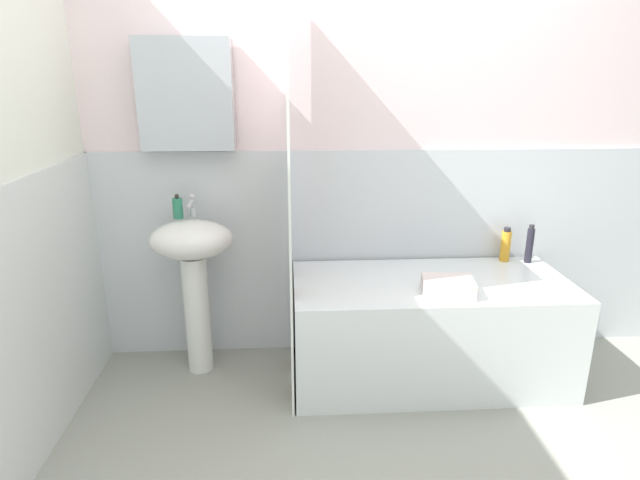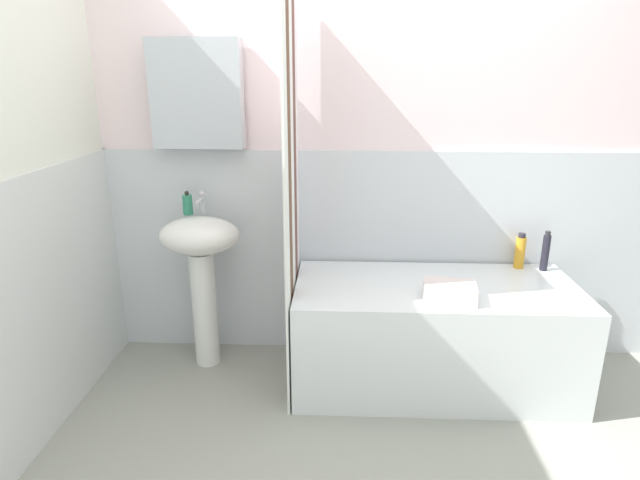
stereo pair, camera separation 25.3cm
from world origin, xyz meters
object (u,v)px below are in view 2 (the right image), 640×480
at_px(lotion_bottle, 545,252).
at_px(towel_folded, 450,292).
at_px(bathtub, 433,334).
at_px(sink, 201,259).
at_px(body_wash_bottle, 520,252).
at_px(soap_dispenser, 188,204).

relative_size(lotion_bottle, towel_folded, 0.92).
distance_m(bathtub, towel_folded, 0.37).
height_order(sink, body_wash_bottle, sink).
bearing_deg(soap_dispenser, body_wash_bottle, 2.15).
distance_m(soap_dispenser, lotion_bottle, 1.97).
height_order(sink, towel_folded, sink).
relative_size(soap_dispenser, lotion_bottle, 0.59).
bearing_deg(sink, towel_folded, -13.98).
relative_size(soap_dispenser, bathtub, 0.09).
xyz_separation_m(soap_dispenser, lotion_bottle, (1.95, 0.03, -0.25)).
relative_size(bathtub, towel_folded, 5.90).
bearing_deg(body_wash_bottle, soap_dispenser, -177.85).
distance_m(bathtub, body_wash_bottle, 0.69).
bearing_deg(bathtub, soap_dispenser, 171.06).
bearing_deg(body_wash_bottle, lotion_bottle, -16.11).
height_order(soap_dispenser, lotion_bottle, soap_dispenser).
bearing_deg(towel_folded, soap_dispenser, 164.19).
height_order(sink, lotion_bottle, sink).
bearing_deg(lotion_bottle, soap_dispenser, -179.04).
bearing_deg(towel_folded, bathtub, 99.88).
bearing_deg(sink, soap_dispenser, 137.88).
distance_m(sink, bathtub, 1.32).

